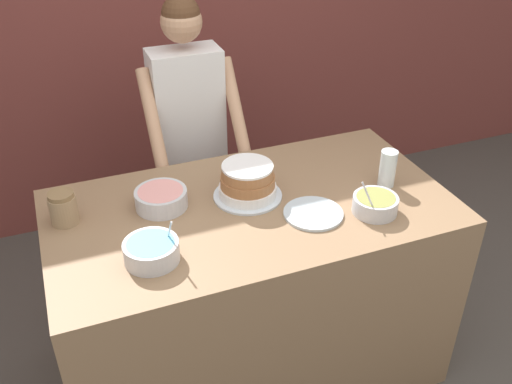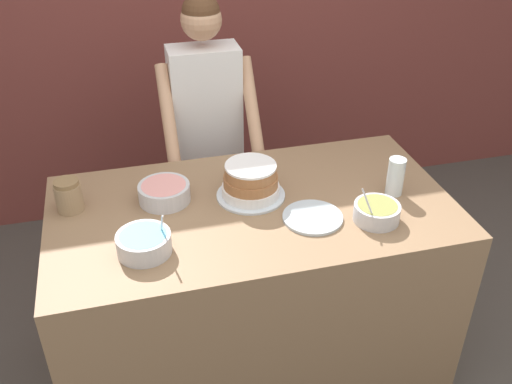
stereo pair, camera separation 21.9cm
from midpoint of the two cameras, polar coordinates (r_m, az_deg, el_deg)
wall_back at (r=3.50m, az=-5.03°, el=17.75°), size 10.00×0.05×2.60m
counter at (r=2.55m, az=2.15°, el=-9.97°), size 1.61×0.87×0.92m
person_baker at (r=2.85m, az=-2.77°, el=7.26°), size 0.46×0.43×1.58m
cake at (r=2.29m, az=2.20°, el=0.91°), size 0.28×0.28×0.15m
frosting_bowl_blue at (r=2.02m, az=-8.12°, el=-5.14°), size 0.19×0.19×0.17m
frosting_bowl_olive at (r=2.24m, az=14.75°, el=-2.01°), size 0.18×0.18×0.16m
frosting_bowl_pink at (r=2.29m, az=-6.48°, el=-0.09°), size 0.21×0.21×0.07m
drinking_glass at (r=2.40m, az=16.35°, el=1.41°), size 0.07×0.07×0.16m
ceramic_plate at (r=2.21m, az=8.52°, el=-2.61°), size 0.23×0.23×0.01m
stoneware_jar at (r=2.30m, az=-15.68°, el=-0.43°), size 0.10×0.10×0.13m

